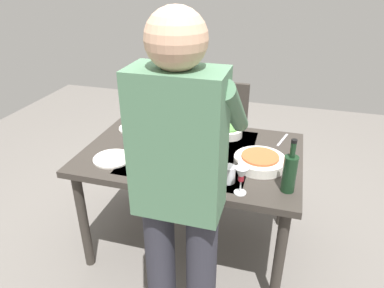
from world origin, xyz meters
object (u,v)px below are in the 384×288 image
dinner_plate_near (112,159)px  dinner_plate_far (135,128)px  water_cup_far_left (197,145)px  side_bowl_salad (229,132)px  wine_glass_left (175,114)px  water_cup_near_left (130,140)px  water_cup_near_right (229,174)px  dining_table (192,162)px  side_bowl_bread (176,133)px  serving_bowl_pasta (260,161)px  wine_bottle (290,172)px  chair_near (222,130)px  person_server (181,189)px  wine_glass_right (241,176)px

dinner_plate_near → dinner_plate_far: bearing=-83.6°
water_cup_far_left → side_bowl_salad: (-0.15, -0.29, -0.02)m
wine_glass_left → water_cup_far_left: 0.42m
wine_glass_left → water_cup_near_left: bearing=63.0°
water_cup_near_right → dinner_plate_near: bearing=-3.8°
side_bowl_salad → dinner_plate_far: bearing=5.6°
water_cup_near_right → dinner_plate_far: bearing=-32.7°
dining_table → side_bowl_bread: size_ratio=8.42×
serving_bowl_pasta → dinner_plate_far: 0.95m
water_cup_near_right → serving_bowl_pasta: bearing=-123.3°
dining_table → water_cup_far_left: 0.14m
water_cup_near_left → wine_glass_left: bearing=-117.0°
wine_bottle → wine_glass_left: size_ratio=1.96×
wine_bottle → dinner_plate_near: bearing=-2.4°
chair_near → dinner_plate_near: bearing=66.7°
chair_near → dinner_plate_far: bearing=50.7°
wine_glass_left → water_cup_near_left: (0.18, 0.36, -0.06)m
serving_bowl_pasta → side_bowl_salad: size_ratio=1.67×
person_server → side_bowl_bread: bearing=-70.1°
wine_bottle → side_bowl_bread: 0.88m
wine_glass_right → dinner_plate_far: wine_glass_right is taller
serving_bowl_pasta → side_bowl_salad: 0.42m
dining_table → water_cup_near_left: bearing=6.0°
chair_near → water_cup_near_left: 1.01m
water_cup_far_left → dinner_plate_near: (0.47, 0.23, -0.05)m
dinner_plate_far → chair_near: bearing=-129.3°
person_server → side_bowl_bread: (0.31, -0.87, -0.18)m
wine_glass_left → water_cup_near_left: size_ratio=1.72×
side_bowl_bread → side_bowl_salad: bearing=-161.2°
wine_bottle → person_server: bearing=44.7°
wine_glass_left → water_cup_near_right: wine_glass_left is taller
side_bowl_bread → water_cup_near_left: bearing=39.9°
dinner_plate_near → serving_bowl_pasta: bearing=-168.8°
dining_table → water_cup_near_left: size_ratio=15.32×
wine_bottle → wine_glass_right: (0.23, 0.09, -0.01)m
dinner_plate_near → dinner_plate_far: size_ratio=1.00×
water_cup_near_left → serving_bowl_pasta: (-0.83, 0.02, -0.01)m
dining_table → wine_glass_right: bearing=134.6°
water_cup_near_left → water_cup_near_right: (-0.69, 0.24, 0.00)m
wine_glass_left → dinner_plate_far: size_ratio=0.66×
chair_near → dinner_plate_far: size_ratio=3.96×
person_server → dinner_plate_near: (0.59, -0.48, -0.21)m
water_cup_far_left → dinner_plate_near: size_ratio=0.46×
wine_glass_right → serving_bowl_pasta: bearing=-102.1°
wine_bottle → wine_glass_right: bearing=21.5°
person_server → water_cup_near_right: 0.48m
dining_table → side_bowl_salad: size_ratio=7.49×
wine_glass_left → dinner_plate_near: (0.21, 0.55, -0.10)m
chair_near → wine_glass_left: bearing=64.6°
wine_glass_right → person_server: bearing=58.8°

